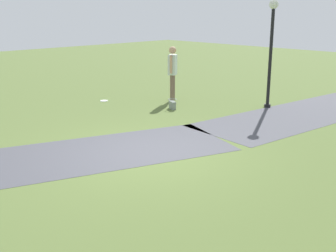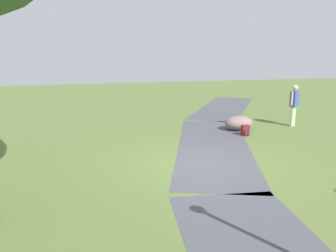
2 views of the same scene
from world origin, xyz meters
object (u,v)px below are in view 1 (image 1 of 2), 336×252
(woman_with_handbag, at_px, (173,69))
(handbag_on_grass, at_px, (172,104))
(frisbee_on_grass, at_px, (104,101))
(lamp_post, at_px, (271,42))

(woman_with_handbag, height_order, handbag_on_grass, woman_with_handbag)
(woman_with_handbag, height_order, frisbee_on_grass, woman_with_handbag)
(lamp_post, relative_size, woman_with_handbag, 1.81)
(woman_with_handbag, xyz_separation_m, handbag_on_grass, (0.88, 0.88, -0.91))
(woman_with_handbag, bearing_deg, handbag_on_grass, 45.16)
(lamp_post, distance_m, frisbee_on_grass, 5.69)
(woman_with_handbag, distance_m, frisbee_on_grass, 2.51)
(handbag_on_grass, distance_m, frisbee_on_grass, 2.55)
(lamp_post, relative_size, frisbee_on_grass, 12.43)
(frisbee_on_grass, bearing_deg, handbag_on_grass, 109.06)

